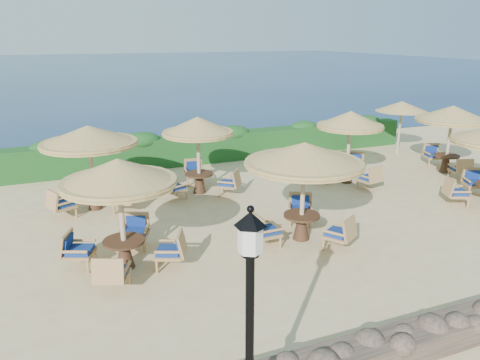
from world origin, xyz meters
TOP-DOWN VIEW (x-y plane):
  - ground at (0.00, 0.00)m, footprint 120.00×120.00m
  - sea at (0.00, 70.00)m, footprint 160.00×160.00m
  - hedge at (0.00, 7.20)m, footprint 18.00×0.90m
  - stone_wall at (0.00, -6.20)m, footprint 15.00×0.65m
  - lamp_post at (-4.80, -6.80)m, footprint 0.44×0.44m
  - extra_parasol at (7.80, 5.20)m, footprint 2.30×2.30m
  - cafe_set_0 at (-5.55, -1.21)m, footprint 2.85×2.85m
  - cafe_set_1 at (-0.94, -1.36)m, footprint 3.10×3.10m
  - cafe_set_3 at (-5.80, 3.09)m, footprint 2.93×2.93m
  - cafe_set_4 at (-2.29, 3.34)m, footprint 2.75×2.64m
  - cafe_set_5 at (3.11, 2.42)m, footprint 2.72×2.64m
  - cafe_set_6 at (7.50, 2.04)m, footprint 2.74×2.88m

SIDE VIEW (x-z plane):
  - ground at x=0.00m, z-range 0.00..0.00m
  - sea at x=0.00m, z-range 0.00..0.00m
  - stone_wall at x=0.00m, z-range 0.00..0.44m
  - hedge at x=0.00m, z-range 0.00..1.20m
  - lamp_post at x=-4.80m, z-range -0.10..3.21m
  - cafe_set_0 at x=-5.55m, z-range 0.44..3.10m
  - cafe_set_5 at x=3.11m, z-range 0.48..3.13m
  - cafe_set_4 at x=-2.29m, z-range 0.48..3.13m
  - cafe_set_3 at x=-5.80m, z-range 0.61..3.27m
  - cafe_set_1 at x=-0.94m, z-range 0.64..3.30m
  - cafe_set_6 at x=7.50m, z-range 0.67..3.33m
  - extra_parasol at x=7.80m, z-range 0.97..3.37m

